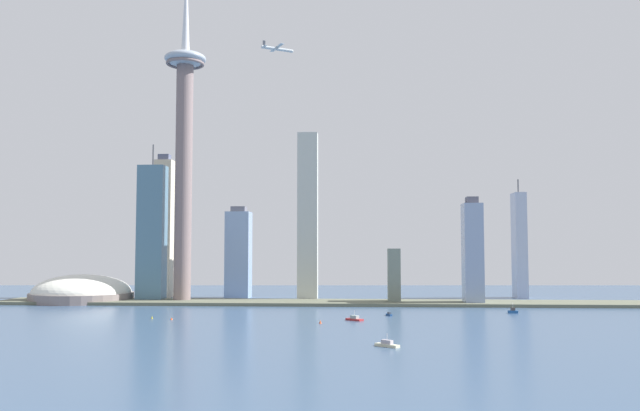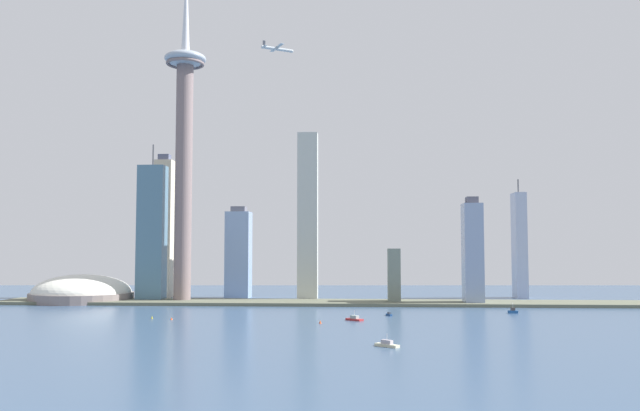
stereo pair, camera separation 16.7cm
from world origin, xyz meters
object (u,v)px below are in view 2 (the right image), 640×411
at_px(skyscraper_5, 394,276).
at_px(boat_0, 513,311).
at_px(skyscraper_1, 239,254).
at_px(stadium_dome, 82,294).
at_px(skyscraper_6, 308,216).
at_px(channel_buoy_2, 320,322).
at_px(channel_buoy_1, 152,317).
at_px(skyscraper_2, 152,233).
at_px(skyscraper_3, 519,245).
at_px(boat_1, 355,319).
at_px(boat_3, 389,314).
at_px(channel_buoy_0, 172,319).
at_px(skyscraper_4, 473,253).
at_px(airplane, 277,49).
at_px(skyscraper_0, 163,227).
at_px(observation_tower, 184,134).
at_px(boat_2, 387,344).

height_order(skyscraper_5, boat_0, skyscraper_5).
bearing_deg(skyscraper_1, stadium_dome, -156.70).
height_order(skyscraper_6, channel_buoy_2, skyscraper_6).
distance_m(skyscraper_6, channel_buoy_1, 232.12).
relative_size(skyscraper_2, boat_0, 18.14).
distance_m(skyscraper_3, boat_1, 313.38).
relative_size(boat_1, boat_3, 1.72).
relative_size(skyscraper_1, channel_buoy_1, 40.90).
bearing_deg(skyscraper_1, channel_buoy_0, -92.12).
xyz_separation_m(boat_1, channel_buoy_0, (-142.14, -2.45, -0.59)).
distance_m(stadium_dome, channel_buoy_1, 206.70).
height_order(skyscraper_4, channel_buoy_1, skyscraper_4).
distance_m(skyscraper_5, airplane, 255.98).
xyz_separation_m(skyscraper_0, skyscraper_5, (259.30, -75.70, -52.22)).
distance_m(observation_tower, skyscraper_4, 319.70).
bearing_deg(skyscraper_0, skyscraper_2, -83.76).
xyz_separation_m(channel_buoy_0, airplane, (65.26, 131.42, 253.93)).
bearing_deg(skyscraper_2, boat_1, -38.09).
height_order(channel_buoy_0, channel_buoy_2, channel_buoy_2).
relative_size(skyscraper_6, boat_1, 12.66).
relative_size(skyscraper_4, skyscraper_5, 1.92).
height_order(skyscraper_3, skyscraper_5, skyscraper_3).
bearing_deg(skyscraper_0, observation_tower, -59.15).
xyz_separation_m(skyscraper_5, channel_buoy_1, (-198.01, -151.84, -26.48)).
height_order(skyscraper_4, skyscraper_5, skyscraper_4).
bearing_deg(airplane, skyscraper_5, -16.86).
bearing_deg(stadium_dome, boat_2, -44.56).
bearing_deg(boat_0, skyscraper_6, 142.74).
height_order(stadium_dome, skyscraper_6, skyscraper_6).
height_order(observation_tower, skyscraper_3, observation_tower).
relative_size(boat_0, channel_buoy_1, 3.61).
bearing_deg(channel_buoy_0, skyscraper_1, 87.88).
bearing_deg(stadium_dome, skyscraper_5, -1.93).
height_order(skyscraper_0, skyscraper_3, skyscraper_0).
distance_m(channel_buoy_0, channel_buoy_1, 17.99).
distance_m(observation_tower, boat_1, 296.41).
relative_size(skyscraper_6, boat_3, 21.79).
height_order(skyscraper_2, channel_buoy_1, skyscraper_2).
bearing_deg(skyscraper_2, skyscraper_5, -2.95).
bearing_deg(skyscraper_5, channel_buoy_1, -142.52).
xyz_separation_m(skyscraper_6, channel_buoy_1, (-108.38, -185.16, -88.58)).
height_order(stadium_dome, boat_3, stadium_dome).
height_order(skyscraper_1, skyscraper_3, skyscraper_3).
bearing_deg(skyscraper_5, boat_2, -93.87).
bearing_deg(channel_buoy_0, boat_3, 13.18).
relative_size(boat_0, channel_buoy_0, 4.70).
xyz_separation_m(skyscraper_0, skyscraper_4, (336.19, -84.08, -28.74)).
xyz_separation_m(skyscraper_0, airplane, (143.76, -101.31, 174.76)).
xyz_separation_m(skyscraper_3, channel_buoy_1, (-344.63, -243.21, -58.30)).
height_order(skyscraper_3, boat_0, skyscraper_3).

